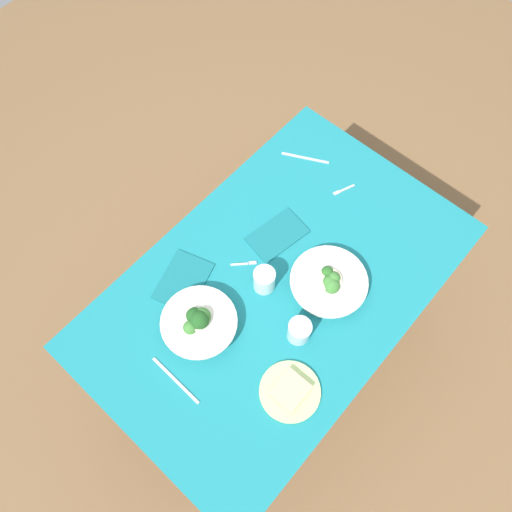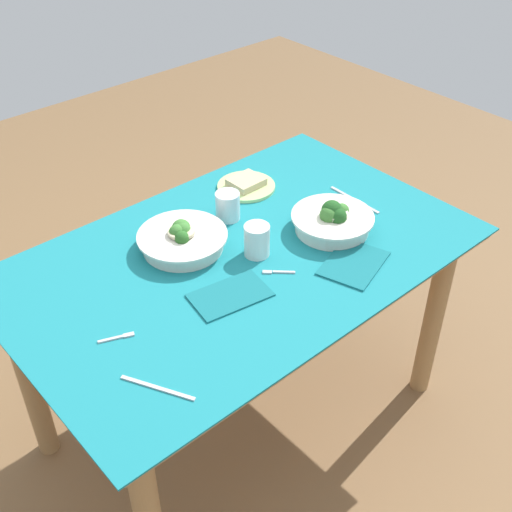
# 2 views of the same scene
# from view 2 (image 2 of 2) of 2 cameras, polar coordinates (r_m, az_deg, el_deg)

# --- Properties ---
(ground_plane) EXTENTS (6.00, 6.00, 0.00)m
(ground_plane) POSITION_cam_2_polar(r_m,az_deg,el_deg) (2.51, -1.14, -13.68)
(ground_plane) COLOR brown
(dining_table) EXTENTS (1.42, 0.90, 0.75)m
(dining_table) POSITION_cam_2_polar(r_m,az_deg,el_deg) (2.06, -1.36, -2.44)
(dining_table) COLOR #197A84
(dining_table) RESTS_ON ground_plane
(broccoli_bowl_far) EXTENTS (0.28, 0.28, 0.09)m
(broccoli_bowl_far) POSITION_cam_2_polar(r_m,az_deg,el_deg) (2.00, -6.45, 1.46)
(broccoli_bowl_far) COLOR silver
(broccoli_bowl_far) RESTS_ON dining_table
(broccoli_bowl_near) EXTENTS (0.26, 0.26, 0.11)m
(broccoli_bowl_near) POSITION_cam_2_polar(r_m,az_deg,el_deg) (2.08, 6.72, 3.11)
(broccoli_bowl_near) COLOR silver
(broccoli_bowl_near) RESTS_ON dining_table
(bread_side_plate) EXTENTS (0.20, 0.20, 0.04)m
(bread_side_plate) POSITION_cam_2_polar(r_m,az_deg,el_deg) (2.30, -0.86, 6.23)
(bread_side_plate) COLOR #B7D684
(bread_side_plate) RESTS_ON dining_table
(water_glass_center) EXTENTS (0.08, 0.08, 0.10)m
(water_glass_center) POSITION_cam_2_polar(r_m,az_deg,el_deg) (1.95, 0.07, 1.38)
(water_glass_center) COLOR silver
(water_glass_center) RESTS_ON dining_table
(water_glass_side) EXTENTS (0.08, 0.08, 0.09)m
(water_glass_side) POSITION_cam_2_polar(r_m,az_deg,el_deg) (2.12, -2.49, 4.40)
(water_glass_side) COLOR silver
(water_glass_side) RESTS_ON dining_table
(fork_by_far_bowl) EXTENTS (0.07, 0.07, 0.00)m
(fork_by_far_bowl) POSITION_cam_2_polar(r_m,az_deg,el_deg) (1.91, 1.89, -1.40)
(fork_by_far_bowl) COLOR #B7B7BC
(fork_by_far_bowl) RESTS_ON dining_table
(fork_by_near_bowl) EXTENTS (0.09, 0.05, 0.00)m
(fork_by_near_bowl) POSITION_cam_2_polar(r_m,az_deg,el_deg) (1.74, -11.96, -6.97)
(fork_by_near_bowl) COLOR #B7B7BC
(fork_by_near_bowl) RESTS_ON dining_table
(table_knife_left) EXTENTS (0.01, 0.22, 0.00)m
(table_knife_left) POSITION_cam_2_polar(r_m,az_deg,el_deg) (2.26, 8.60, 4.88)
(table_knife_left) COLOR #B7B7BC
(table_knife_left) RESTS_ON dining_table
(table_knife_right) EXTENTS (0.10, 0.18, 0.00)m
(table_knife_right) POSITION_cam_2_polar(r_m,az_deg,el_deg) (1.61, -8.59, -11.33)
(table_knife_right) COLOR #B7B7BC
(table_knife_right) RESTS_ON dining_table
(napkin_folded_upper) EXTENTS (0.24, 0.17, 0.01)m
(napkin_folded_upper) POSITION_cam_2_polar(r_m,az_deg,el_deg) (1.83, -2.28, -3.44)
(napkin_folded_upper) COLOR #156870
(napkin_folded_upper) RESTS_ON dining_table
(napkin_folded_lower) EXTENTS (0.25, 0.21, 0.01)m
(napkin_folded_lower) POSITION_cam_2_polar(r_m,az_deg,el_deg) (1.96, 8.52, -0.63)
(napkin_folded_lower) COLOR #156870
(napkin_folded_lower) RESTS_ON dining_table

